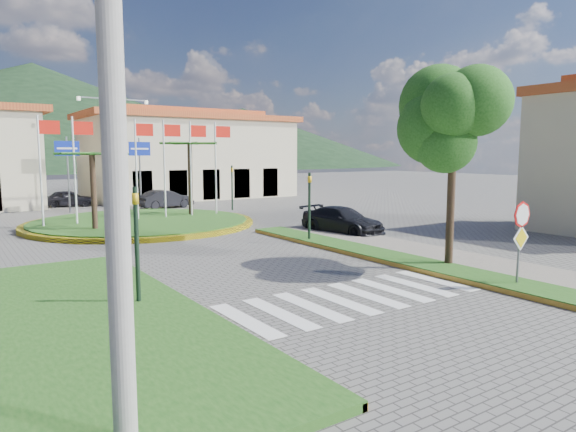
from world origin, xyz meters
TOP-DOWN VIEW (x-y plane):
  - ground at (0.00, 0.00)m, footprint 160.00×160.00m
  - sidewalk_right at (6.00, 2.00)m, footprint 4.00×28.00m
  - verge_right at (4.80, 2.00)m, footprint 1.60×28.00m
  - median_left at (-6.50, 6.00)m, footprint 5.00×14.00m
  - crosswalk at (0.00, 4.00)m, footprint 8.00×3.00m
  - roundabout_island at (0.00, 22.00)m, footprint 12.70×12.70m
  - stop_sign at (4.90, 1.96)m, footprint 0.80×0.11m
  - deciduous_tree at (5.50, 5.00)m, footprint 3.60×3.60m
  - utility_pole at (-7.50, 0.00)m, footprint 0.32×0.32m
  - traffic_light_left at (-5.20, 6.50)m, footprint 0.15×0.18m
  - traffic_light_right at (4.50, 12.00)m, footprint 0.15×0.18m
  - traffic_light_far at (8.00, 26.00)m, footprint 0.18×0.15m
  - direction_sign_west at (-2.00, 30.97)m, footprint 1.60×0.14m
  - direction_sign_east at (3.00, 30.97)m, footprint 1.60×0.14m
  - street_lamp_centre at (1.00, 30.00)m, footprint 4.80×0.16m
  - building_right at (10.00, 38.00)m, footprint 19.08×9.54m
  - hill_far_mid at (15.00, 160.00)m, footprint 180.00×180.00m
  - hill_far_east at (70.00, 135.00)m, footprint 120.00×120.00m
  - car_dark_a at (-1.21, 35.25)m, footprint 3.98×2.35m
  - car_dark_b at (4.53, 30.03)m, footprint 4.28×2.04m
  - car_side_right at (7.50, 13.20)m, footprint 2.69×4.91m

SIDE VIEW (x-z plane):
  - ground at x=0.00m, z-range 0.00..0.00m
  - crosswalk at x=0.00m, z-range 0.00..0.01m
  - sidewalk_right at x=6.00m, z-range 0.00..0.15m
  - verge_right at x=4.80m, z-range 0.00..0.18m
  - median_left at x=-6.50m, z-range 0.00..0.18m
  - roundabout_island at x=0.00m, z-range -2.82..3.18m
  - car_dark_a at x=-1.21m, z-range 0.00..1.27m
  - car_side_right at x=7.50m, z-range 0.00..1.35m
  - car_dark_b at x=4.53m, z-range 0.00..1.35m
  - stop_sign at x=4.90m, z-range 0.47..3.12m
  - traffic_light_left at x=-5.20m, z-range 0.34..3.54m
  - traffic_light_right at x=4.50m, z-range 0.34..3.54m
  - traffic_light_far at x=8.00m, z-range 0.34..3.54m
  - direction_sign_west at x=-2.00m, z-range 0.93..6.13m
  - direction_sign_east at x=3.00m, z-range 0.93..6.13m
  - building_right at x=10.00m, z-range -0.12..7.93m
  - street_lamp_centre at x=1.00m, z-range 0.50..8.50m
  - utility_pole at x=-7.50m, z-range 0.00..9.00m
  - deciduous_tree at x=5.50m, z-range 1.78..8.58m
  - hill_far_east at x=70.00m, z-range 0.00..18.00m
  - hill_far_mid at x=15.00m, z-range 0.00..30.00m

